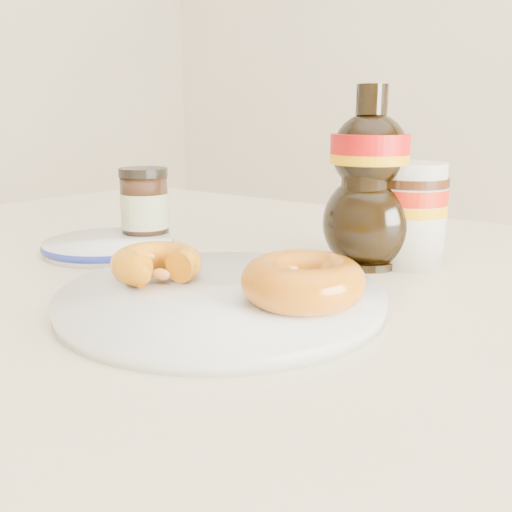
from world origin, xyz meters
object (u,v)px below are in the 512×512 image
Objects in this scene: plate at (221,297)px; blue_rim_saucer at (109,245)px; donut_whole at (303,281)px; dark_jar at (145,207)px; syrup_bottle at (368,178)px; dining_table at (280,353)px; donut_bitten at (156,263)px; nutella_jar at (409,210)px.

plate is 1.81× the size of blue_rim_saucer.
donut_whole is 0.33m from dark_jar.
dark_jar is (-0.24, 0.13, 0.04)m from plate.
syrup_bottle is at bearing 26.17° from blue_rim_saucer.
donut_whole is 0.32m from blue_rim_saucer.
dark_jar is 0.07m from blue_rim_saucer.
donut_whole is 1.04× the size of dark_jar.
donut_bitten is at bearing -119.03° from dining_table.
syrup_bottle is 1.98× the size of dark_jar.
donut_whole reaches higher than plate.
syrup_bottle reaches higher than dining_table.
syrup_bottle reaches higher than blue_rim_saucer.
dark_jar is at bearing 88.52° from blue_rim_saucer.
plate is at bearing -106.83° from nutella_jar.
donut_whole reaches higher than dining_table.
donut_bitten is 0.29m from nutella_jar.
syrup_bottle is 0.29m from dark_jar.
dark_jar is at bearing 174.34° from dining_table.
nutella_jar is 0.06m from syrup_bottle.
donut_whole is (0.15, 0.03, 0.00)m from donut_bitten.
donut_whole is 0.52× the size of syrup_bottle.
donut_whole is (0.08, -0.09, 0.12)m from dining_table.
dining_table is 0.14m from plate.
plate reaches higher than dining_table.
dining_table is at bearing 94.51° from plate.
dining_table is at bearing 133.18° from donut_whole.
plate is at bearing -99.98° from syrup_bottle.
dining_table is at bearing 52.21° from donut_bitten.
dark_jar reaches higher than dining_table.
dining_table is 8.88× the size of blue_rim_saucer.
syrup_bottle reaches higher than donut_whole.
donut_whole is at bearing -9.45° from blue_rim_saucer.
plate is 0.25m from nutella_jar.
dark_jar is at bearing 160.45° from donut_whole.
plate is at bearing -85.49° from dining_table.
syrup_bottle is (0.04, 0.20, 0.09)m from plate.
syrup_bottle is 1.23× the size of blue_rim_saucer.
donut_whole is 0.20m from syrup_bottle.
nutella_jar is 0.36m from blue_rim_saucer.
plate is 0.08m from donut_whole.
donut_whole is 0.90× the size of nutella_jar.
donut_bitten is 0.44× the size of syrup_bottle.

